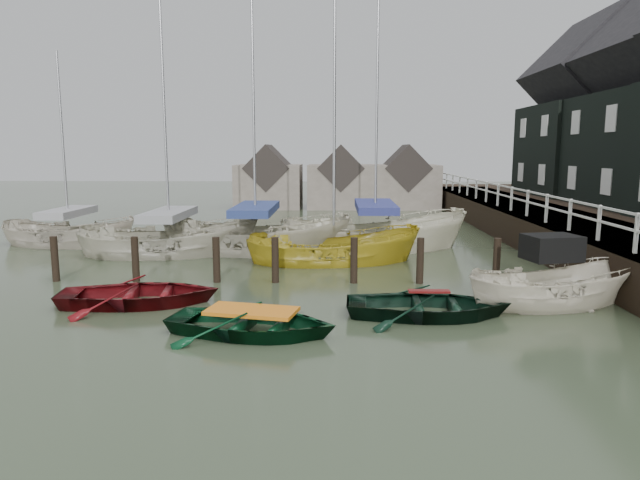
{
  "coord_description": "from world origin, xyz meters",
  "views": [
    {
      "loc": [
        0.61,
        -13.99,
        4.01
      ],
      "look_at": [
        0.18,
        2.51,
        1.4
      ],
      "focal_mm": 32.0,
      "sensor_mm": 36.0,
      "label": 1
    }
  ],
  "objects_px": {
    "sailboat_b": "(256,251)",
    "rowboat_green": "(252,334)",
    "motorboat": "(551,304)",
    "sailboat_d": "(375,248)",
    "rowboat_red": "(140,304)",
    "sailboat_a": "(170,253)",
    "sailboat_e": "(70,244)",
    "sailboat_c": "(334,262)",
    "rowboat_dkgreen": "(428,316)"
  },
  "relations": [
    {
      "from": "rowboat_dkgreen",
      "to": "sailboat_d",
      "type": "bearing_deg",
      "value": 6.04
    },
    {
      "from": "rowboat_dkgreen",
      "to": "motorboat",
      "type": "height_order",
      "value": "motorboat"
    },
    {
      "from": "motorboat",
      "to": "sailboat_c",
      "type": "distance_m",
      "value": 8.08
    },
    {
      "from": "sailboat_d",
      "to": "sailboat_e",
      "type": "bearing_deg",
      "value": 79.2
    },
    {
      "from": "rowboat_red",
      "to": "sailboat_b",
      "type": "distance_m",
      "value": 8.04
    },
    {
      "from": "rowboat_dkgreen",
      "to": "motorboat",
      "type": "xyz_separation_m",
      "value": [
        3.31,
        0.92,
        0.09
      ]
    },
    {
      "from": "motorboat",
      "to": "sailboat_d",
      "type": "bearing_deg",
      "value": 12.31
    },
    {
      "from": "rowboat_green",
      "to": "rowboat_dkgreen",
      "type": "relative_size",
      "value": 0.95
    },
    {
      "from": "sailboat_a",
      "to": "sailboat_e",
      "type": "distance_m",
      "value": 5.33
    },
    {
      "from": "sailboat_a",
      "to": "motorboat",
      "type": "bearing_deg",
      "value": -131.33
    },
    {
      "from": "rowboat_red",
      "to": "rowboat_dkgreen",
      "type": "distance_m",
      "value": 7.46
    },
    {
      "from": "sailboat_a",
      "to": "sailboat_d",
      "type": "height_order",
      "value": "sailboat_d"
    },
    {
      "from": "rowboat_dkgreen",
      "to": "sailboat_d",
      "type": "xyz_separation_m",
      "value": [
        -0.65,
        9.54,
        0.06
      ]
    },
    {
      "from": "sailboat_a",
      "to": "sailboat_b",
      "type": "distance_m",
      "value": 3.32
    },
    {
      "from": "rowboat_dkgreen",
      "to": "sailboat_e",
      "type": "distance_m",
      "value": 16.96
    },
    {
      "from": "rowboat_red",
      "to": "sailboat_a",
      "type": "xyz_separation_m",
      "value": [
        -1.27,
        7.18,
        0.06
      ]
    },
    {
      "from": "rowboat_dkgreen",
      "to": "sailboat_b",
      "type": "height_order",
      "value": "sailboat_b"
    },
    {
      "from": "sailboat_c",
      "to": "sailboat_d",
      "type": "bearing_deg",
      "value": -36.9
    },
    {
      "from": "sailboat_a",
      "to": "sailboat_e",
      "type": "bearing_deg",
      "value": 56.56
    },
    {
      "from": "motorboat",
      "to": "sailboat_d",
      "type": "height_order",
      "value": "sailboat_d"
    },
    {
      "from": "sailboat_e",
      "to": "rowboat_dkgreen",
      "type": "bearing_deg",
      "value": -118.28
    },
    {
      "from": "sailboat_a",
      "to": "sailboat_b",
      "type": "relative_size",
      "value": 0.99
    },
    {
      "from": "sailboat_b",
      "to": "rowboat_green",
      "type": "bearing_deg",
      "value": -166.87
    },
    {
      "from": "sailboat_c",
      "to": "sailboat_e",
      "type": "distance_m",
      "value": 11.78
    },
    {
      "from": "rowboat_red",
      "to": "sailboat_d",
      "type": "height_order",
      "value": "sailboat_d"
    },
    {
      "from": "sailboat_b",
      "to": "rowboat_dkgreen",
      "type": "bearing_deg",
      "value": -142.27
    },
    {
      "from": "rowboat_green",
      "to": "sailboat_b",
      "type": "distance_m",
      "value": 10.25
    },
    {
      "from": "motorboat",
      "to": "sailboat_e",
      "type": "bearing_deg",
      "value": 49.02
    },
    {
      "from": "rowboat_green",
      "to": "sailboat_e",
      "type": "relative_size",
      "value": 0.41
    },
    {
      "from": "rowboat_green",
      "to": "rowboat_dkgreen",
      "type": "distance_m",
      "value": 4.36
    },
    {
      "from": "rowboat_red",
      "to": "sailboat_c",
      "type": "relative_size",
      "value": 0.36
    },
    {
      "from": "motorboat",
      "to": "sailboat_c",
      "type": "height_order",
      "value": "sailboat_c"
    },
    {
      "from": "sailboat_a",
      "to": "sailboat_b",
      "type": "bearing_deg",
      "value": -89.88
    },
    {
      "from": "rowboat_red",
      "to": "sailboat_e",
      "type": "relative_size",
      "value": 0.45
    },
    {
      "from": "rowboat_red",
      "to": "sailboat_b",
      "type": "xyz_separation_m",
      "value": [
        1.99,
        7.79,
        0.06
      ]
    },
    {
      "from": "sailboat_b",
      "to": "motorboat",
      "type": "bearing_deg",
      "value": -125.88
    },
    {
      "from": "rowboat_red",
      "to": "sailboat_a",
      "type": "relative_size",
      "value": 0.35
    },
    {
      "from": "rowboat_dkgreen",
      "to": "sailboat_e",
      "type": "relative_size",
      "value": 0.43
    },
    {
      "from": "sailboat_b",
      "to": "sailboat_d",
      "type": "distance_m",
      "value": 4.84
    },
    {
      "from": "motorboat",
      "to": "sailboat_a",
      "type": "xyz_separation_m",
      "value": [
        -11.98,
        7.15,
        -0.02
      ]
    },
    {
      "from": "rowboat_red",
      "to": "sailboat_a",
      "type": "bearing_deg",
      "value": 1.75
    },
    {
      "from": "sailboat_d",
      "to": "rowboat_green",
      "type": "bearing_deg",
      "value": 154.49
    },
    {
      "from": "sailboat_a",
      "to": "sailboat_c",
      "type": "bearing_deg",
      "value": -112.51
    },
    {
      "from": "sailboat_c",
      "to": "sailboat_d",
      "type": "xyz_separation_m",
      "value": [
        1.67,
        2.82,
        0.05
      ]
    },
    {
      "from": "motorboat",
      "to": "sailboat_c",
      "type": "bearing_deg",
      "value": 31.81
    },
    {
      "from": "sailboat_b",
      "to": "sailboat_d",
      "type": "bearing_deg",
      "value": -74.02
    },
    {
      "from": "motorboat",
      "to": "sailboat_e",
      "type": "xyz_separation_m",
      "value": [
        -16.89,
        9.23,
        -0.03
      ]
    },
    {
      "from": "rowboat_dkgreen",
      "to": "sailboat_b",
      "type": "bearing_deg",
      "value": 34.1
    },
    {
      "from": "rowboat_red",
      "to": "rowboat_green",
      "type": "distance_m",
      "value": 4.07
    },
    {
      "from": "rowboat_green",
      "to": "sailboat_b",
      "type": "xyz_separation_m",
      "value": [
        -1.31,
        10.16,
        0.06
      ]
    }
  ]
}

